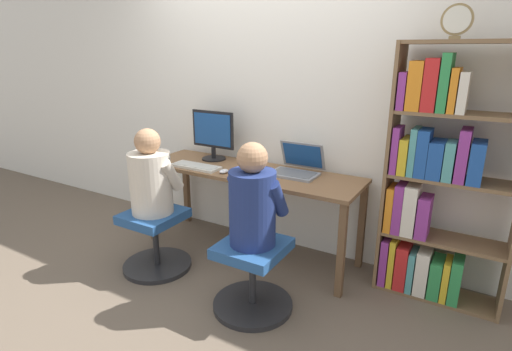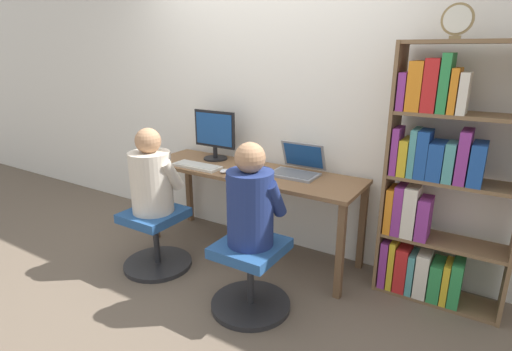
{
  "view_description": "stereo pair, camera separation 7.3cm",
  "coord_description": "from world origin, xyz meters",
  "px_view_note": "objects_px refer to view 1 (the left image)",
  "views": [
    {
      "loc": [
        1.65,
        -2.41,
        1.69
      ],
      "look_at": [
        0.16,
        0.12,
        0.77
      ],
      "focal_mm": 28.0,
      "sensor_mm": 36.0,
      "label": 1
    },
    {
      "loc": [
        1.72,
        -2.37,
        1.69
      ],
      "look_at": [
        0.16,
        0.12,
        0.77
      ],
      "focal_mm": 28.0,
      "sensor_mm": 36.0,
      "label": 2
    }
  ],
  "objects_px": {
    "desktop_monitor": "(213,135)",
    "bookshelf": "(434,185)",
    "laptop": "(297,168)",
    "person_at_monitor": "(151,177)",
    "desk_clock": "(457,20)",
    "office_chair_right": "(253,275)",
    "person_at_laptop": "(253,201)",
    "keyboard": "(196,166)",
    "office_chair_left": "(156,239)"
  },
  "relations": [
    {
      "from": "desktop_monitor",
      "to": "bookshelf",
      "type": "xyz_separation_m",
      "value": [
        1.85,
        -0.02,
        -0.14
      ]
    },
    {
      "from": "laptop",
      "to": "person_at_monitor",
      "type": "relative_size",
      "value": 0.56
    },
    {
      "from": "person_at_monitor",
      "to": "desk_clock",
      "type": "xyz_separation_m",
      "value": [
        1.91,
        0.65,
        1.09
      ]
    },
    {
      "from": "laptop",
      "to": "desk_clock",
      "type": "relative_size",
      "value": 1.89
    },
    {
      "from": "laptop",
      "to": "person_at_monitor",
      "type": "xyz_separation_m",
      "value": [
        -0.89,
        -0.71,
        -0.03
      ]
    },
    {
      "from": "office_chair_right",
      "to": "desk_clock",
      "type": "bearing_deg",
      "value": 36.27
    },
    {
      "from": "person_at_laptop",
      "to": "desk_clock",
      "type": "relative_size",
      "value": 3.44
    },
    {
      "from": "keyboard",
      "to": "person_at_monitor",
      "type": "xyz_separation_m",
      "value": [
        -0.09,
        -0.44,
        0.01
      ]
    },
    {
      "from": "keyboard",
      "to": "person_at_laptop",
      "type": "bearing_deg",
      "value": -30.01
    },
    {
      "from": "office_chair_left",
      "to": "keyboard",
      "type": "bearing_deg",
      "value": 78.77
    },
    {
      "from": "desktop_monitor",
      "to": "person_at_monitor",
      "type": "bearing_deg",
      "value": -94.19
    },
    {
      "from": "office_chair_left",
      "to": "bookshelf",
      "type": "distance_m",
      "value": 2.11
    },
    {
      "from": "laptop",
      "to": "office_chair_right",
      "type": "distance_m",
      "value": 0.95
    },
    {
      "from": "office_chair_left",
      "to": "person_at_monitor",
      "type": "xyz_separation_m",
      "value": [
        0.0,
        0.0,
        0.52
      ]
    },
    {
      "from": "desktop_monitor",
      "to": "desk_clock",
      "type": "distance_m",
      "value": 2.06
    },
    {
      "from": "keyboard",
      "to": "office_chair_right",
      "type": "xyz_separation_m",
      "value": [
        0.86,
        -0.5,
        -0.51
      ]
    },
    {
      "from": "desk_clock",
      "to": "laptop",
      "type": "bearing_deg",
      "value": 176.28
    },
    {
      "from": "office_chair_right",
      "to": "bookshelf",
      "type": "relative_size",
      "value": 0.31
    },
    {
      "from": "office_chair_left",
      "to": "bookshelf",
      "type": "bearing_deg",
      "value": 20.5
    },
    {
      "from": "desktop_monitor",
      "to": "office_chair_right",
      "type": "distance_m",
      "value": 1.39
    },
    {
      "from": "keyboard",
      "to": "desk_clock",
      "type": "xyz_separation_m",
      "value": [
        1.82,
        0.21,
        1.1
      ]
    },
    {
      "from": "laptop",
      "to": "person_at_monitor",
      "type": "height_order",
      "value": "person_at_monitor"
    },
    {
      "from": "office_chair_right",
      "to": "bookshelf",
      "type": "bearing_deg",
      "value": 38.73
    },
    {
      "from": "office_chair_right",
      "to": "person_at_laptop",
      "type": "xyz_separation_m",
      "value": [
        0.0,
        0.0,
        0.53
      ]
    },
    {
      "from": "laptop",
      "to": "desk_clock",
      "type": "distance_m",
      "value": 1.47
    },
    {
      "from": "keyboard",
      "to": "person_at_monitor",
      "type": "relative_size",
      "value": 0.65
    },
    {
      "from": "laptop",
      "to": "office_chair_left",
      "type": "relative_size",
      "value": 0.68
    },
    {
      "from": "person_at_monitor",
      "to": "person_at_laptop",
      "type": "bearing_deg",
      "value": -3.51
    },
    {
      "from": "office_chair_right",
      "to": "person_at_monitor",
      "type": "distance_m",
      "value": 1.08
    },
    {
      "from": "office_chair_right",
      "to": "desk_clock",
      "type": "xyz_separation_m",
      "value": [
        0.96,
        0.71,
        1.61
      ]
    },
    {
      "from": "office_chair_right",
      "to": "desktop_monitor",
      "type": "bearing_deg",
      "value": 138.26
    },
    {
      "from": "desktop_monitor",
      "to": "office_chair_left",
      "type": "xyz_separation_m",
      "value": [
        -0.05,
        -0.74,
        -0.72
      ]
    },
    {
      "from": "desktop_monitor",
      "to": "office_chair_right",
      "type": "xyz_separation_m",
      "value": [
        0.89,
        -0.79,
        -0.72
      ]
    },
    {
      "from": "office_chair_left",
      "to": "office_chair_right",
      "type": "height_order",
      "value": "same"
    },
    {
      "from": "bookshelf",
      "to": "desk_clock",
      "type": "xyz_separation_m",
      "value": [
        0.01,
        -0.06,
        1.03
      ]
    },
    {
      "from": "desktop_monitor",
      "to": "person_at_monitor",
      "type": "relative_size",
      "value": 0.66
    },
    {
      "from": "office_chair_right",
      "to": "person_at_laptop",
      "type": "distance_m",
      "value": 0.53
    },
    {
      "from": "laptop",
      "to": "office_chair_left",
      "type": "xyz_separation_m",
      "value": [
        -0.89,
        -0.72,
        -0.55
      ]
    },
    {
      "from": "person_at_monitor",
      "to": "office_chair_right",
      "type": "bearing_deg",
      "value": -3.81
    },
    {
      "from": "office_chair_left",
      "to": "person_at_monitor",
      "type": "height_order",
      "value": "person_at_monitor"
    },
    {
      "from": "desktop_monitor",
      "to": "person_at_laptop",
      "type": "relative_size",
      "value": 0.65
    },
    {
      "from": "desktop_monitor",
      "to": "keyboard",
      "type": "height_order",
      "value": "desktop_monitor"
    },
    {
      "from": "person_at_laptop",
      "to": "desk_clock",
      "type": "height_order",
      "value": "desk_clock"
    },
    {
      "from": "laptop",
      "to": "keyboard",
      "type": "bearing_deg",
      "value": -161.08
    },
    {
      "from": "bookshelf",
      "to": "laptop",
      "type": "bearing_deg",
      "value": 179.73
    },
    {
      "from": "laptop",
      "to": "bookshelf",
      "type": "relative_size",
      "value": 0.21
    },
    {
      "from": "office_chair_right",
      "to": "person_at_laptop",
      "type": "bearing_deg",
      "value": 90.0
    },
    {
      "from": "person_at_laptop",
      "to": "bookshelf",
      "type": "bearing_deg",
      "value": 38.55
    },
    {
      "from": "laptop",
      "to": "person_at_laptop",
      "type": "height_order",
      "value": "person_at_laptop"
    },
    {
      "from": "desktop_monitor",
      "to": "keyboard",
      "type": "distance_m",
      "value": 0.36
    }
  ]
}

